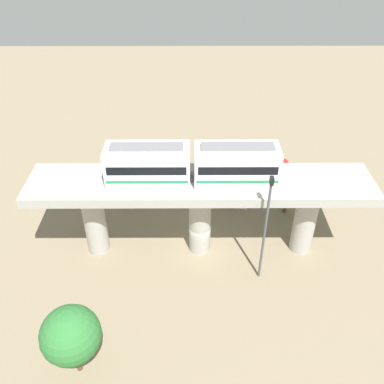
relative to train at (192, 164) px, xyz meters
The scene contains 10 objects.
ground_plane 9.02m from the train, 90.00° to the right, with size 120.00×120.00×0.00m, color #84755B.
viaduct 3.43m from the train, 90.00° to the right, with size 5.20×28.00×7.46m.
train is the anchor object (origin of this frame).
parked_car_red 17.53m from the train, 35.92° to the right, with size 2.56×4.46×1.76m.
parked_car_black 14.57m from the train, 12.91° to the left, with size 2.68×4.49×1.76m.
parked_car_white 11.36m from the train, 28.62° to the right, with size 2.73×4.50×1.76m.
tree_near_viaduct 11.48m from the train, 42.13° to the left, with size 2.51×2.51×4.28m.
tree_mid_lot 14.99m from the train, 146.80° to the left, with size 3.86×3.86×5.71m.
tree_far_corner 12.13m from the train, 60.85° to the right, with size 3.41×3.41×4.96m.
signal_post 7.41m from the train, 121.20° to the right, with size 0.44×0.28×10.06m.
Camera 1 is at (-27.53, 0.80, 26.46)m, focal length 38.90 mm.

